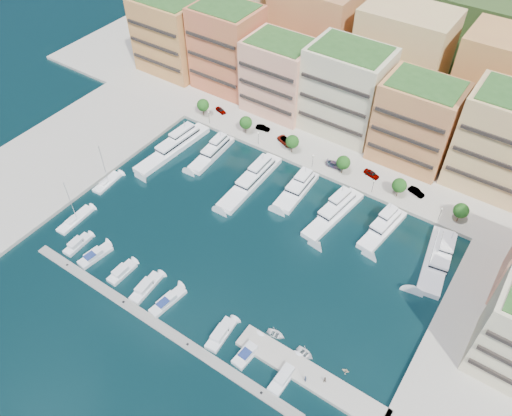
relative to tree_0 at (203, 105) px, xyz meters
The scene contains 56 objects.
ground 52.39m from the tree_0, 39.95° to the right, with size 400.00×400.00×0.00m, color black.
north_quay 49.34m from the tree_0, 35.47° to the left, with size 220.00×64.00×2.00m, color #9E998E.
east_quay 110.22m from the tree_0, 22.14° to the right, with size 34.00×76.00×2.00m, color #9E998E.
west_quay 47.21m from the tree_0, 117.93° to the right, with size 34.00×76.00×2.00m, color #9E998E.
hillside 86.46m from the tree_0, 62.40° to the left, with size 240.00×40.00×58.00m, color #253A17.
south_pontoon 73.65m from the tree_0, 59.77° to the right, with size 72.00×2.20×0.35m, color gray.
finger_pier 89.46m from the tree_0, 38.41° to the right, with size 32.00×5.00×2.00m, color #9E998E.
apartment_0 31.96m from the tree_0, 147.61° to the left, with size 22.00×16.50×24.80m.
apartment_1 21.20m from the tree_0, 102.21° to the left, with size 20.00×16.50×26.80m.
apartment_2 24.86m from the tree_0, 44.13° to the left, with size 20.00×15.50×22.80m.
apartment_3 43.22m from the tree_0, 25.95° to the left, with size 22.00×16.50×25.80m.
apartment_4 62.75m from the tree_0, 15.37° to the left, with size 20.00×15.50×23.80m.
apartment_5 84.60m from the tree_0, 12.71° to the left, with size 22.00×16.50×26.80m.
backblock_0 44.63m from the tree_0, 110.32° to the left, with size 26.00×18.00×30.00m, color #C5B598.
backblock_1 44.63m from the tree_0, 69.68° to the left, with size 26.00×18.00×30.00m, color tan.
backblock_2 61.58m from the tree_0, 41.99° to the left, with size 26.00×18.00×30.00m, color tan.
backblock_3 85.98m from the tree_0, 28.37° to the left, with size 26.00×18.00×30.00m, color #B87743.
tree_0 is the anchor object (origin of this frame).
tree_1 16.00m from the tree_0, ahead, with size 3.80×3.80×5.65m.
tree_2 32.00m from the tree_0, ahead, with size 3.80×3.80×5.65m.
tree_3 48.00m from the tree_0, ahead, with size 3.80×3.80×5.65m.
tree_4 64.00m from the tree_0, ahead, with size 3.80×3.80×5.65m.
tree_5 80.00m from the tree_0, ahead, with size 3.80×3.80×5.65m.
lamppost_0 4.70m from the tree_0, 29.90° to the right, with size 0.30×0.30×4.20m.
lamppost_1 22.14m from the tree_0, ahead, with size 0.30×0.30×4.20m.
lamppost_2 40.08m from the tree_0, ahead, with size 0.30×0.30×4.20m.
lamppost_3 58.05m from the tree_0, ahead, with size 0.30×0.30×4.20m.
lamppost_4 76.04m from the tree_0, ahead, with size 0.30×0.30×4.20m.
yacht_0 17.32m from the tree_0, 80.89° to the right, with size 6.34×26.98×7.30m.
yacht_1 18.80m from the tree_0, 43.52° to the right, with size 5.20×18.01×7.30m.
yacht_2 33.51m from the tree_0, 28.53° to the right, with size 5.15×25.00×7.30m.
yacht_3 43.14m from the tree_0, 16.36° to the right, with size 5.49×16.78×7.30m.
yacht_4 55.47m from the tree_0, 14.97° to the right, with size 7.08×21.66×7.30m.
yacht_5 67.00m from the tree_0, 10.48° to the right, with size 6.24×17.13×7.30m.
yacht_6 81.47m from the tree_0, ahead, with size 8.41×21.18×7.30m.
cruiser_0 58.70m from the tree_0, 82.73° to the right, with size 2.80×7.29×2.55m.
cruiser_1 59.80m from the tree_0, 76.94° to the right, with size 3.90×8.59×2.66m.
cruiser_2 62.31m from the tree_0, 69.11° to the right, with size 2.82×7.18×2.55m.
cruiser_3 65.32m from the tree_0, 63.03° to the right, with size 3.32×8.79×2.55m.
cruiser_4 68.48m from the tree_0, 58.24° to the right, with size 3.65×9.18×2.66m.
cruiser_6 76.97m from the tree_0, 49.10° to the right, with size 3.40×8.26×2.55m.
cruiser_7 81.70m from the tree_0, 45.41° to the right, with size 3.34×7.96×2.66m.
cruiser_8 87.97m from the tree_0, 41.39° to the right, with size 2.85×8.99×2.55m.
sailboat_1 38.91m from the tree_0, 94.19° to the right, with size 3.57×9.07×13.20m.
sailboat_0 53.00m from the tree_0, 89.34° to the right, with size 3.30×10.31×13.20m.
tender_3 90.69m from the tree_0, 33.97° to the right, with size 1.25×1.45×0.77m, color beige.
tender_2 84.66m from the tree_0, 37.86° to the right, with size 2.71×3.80×0.79m, color white.
tender_0 78.97m from the tree_0, 40.86° to the right, with size 2.80×3.93×0.81m, color white.
car_0 6.28m from the tree_0, 52.95° to the left, with size 1.58×3.93×1.34m, color gray.
car_1 19.99m from the tree_0, 12.02° to the left, with size 1.50×4.30×1.42m, color gray.
car_2 28.65m from the tree_0, ahead, with size 2.56×5.56×1.55m, color gray.
car_3 45.26m from the tree_0, ahead, with size 2.04×5.03×1.46m, color gray.
car_4 55.39m from the tree_0, ahead, with size 1.81×4.50×1.53m, color gray.
car_5 68.06m from the tree_0, ahead, with size 1.56×4.48×1.48m, color gray.
person_0 90.19m from the tree_0, 39.30° to the right, with size 0.65×0.43×1.78m, color #283650.
person_1 91.42m from the tree_0, 37.17° to the right, with size 0.76×0.59×1.56m, color #433428.
Camera 1 is at (46.02, -64.19, 91.89)m, focal length 35.00 mm.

